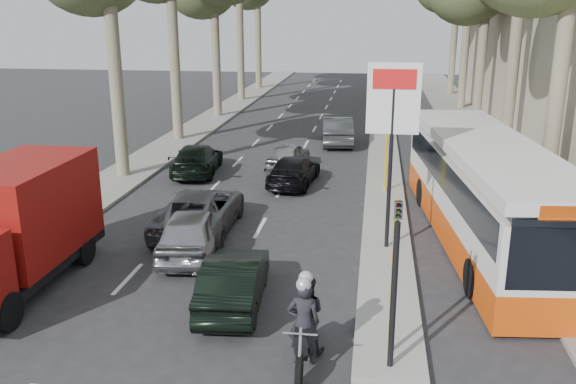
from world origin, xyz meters
name	(u,v)px	position (x,y,z in m)	size (l,w,h in m)	color
ground	(246,324)	(0.00, 0.00, 0.00)	(120.00, 120.00, 0.00)	#28282B
sidewalk_right	(472,131)	(8.60, 25.00, 0.06)	(3.20, 70.00, 0.12)	gray
median_left	(217,116)	(-8.00, 28.00, 0.06)	(2.40, 64.00, 0.12)	gray
traffic_island	(384,192)	(3.25, 11.00, 0.08)	(1.50, 26.00, 0.16)	gray
billboard	(392,130)	(3.25, 5.00, 3.70)	(1.50, 12.10, 5.60)	yellow
traffic_light_island	(396,257)	(3.25, -1.50, 2.49)	(0.16, 0.41, 3.60)	black
silver_hatchback	(192,231)	(-2.48, 4.00, 0.70)	(1.66, 4.13, 1.41)	#9B9DA3
dark_hatchback	(234,280)	(-0.50, 0.97, 0.64)	(1.36, 3.90, 1.29)	black
queue_car_a	(200,210)	(-2.82, 6.00, 0.69)	(2.30, 4.98, 1.38)	#515359
queue_car_b	(294,171)	(-0.50, 11.91, 0.60)	(1.68, 4.12, 1.20)	black
queue_car_c	(288,155)	(-1.10, 14.57, 0.61)	(1.45, 3.61, 1.23)	#9DA1A5
queue_car_d	(337,130)	(0.77, 20.27, 0.75)	(1.59, 4.56, 1.50)	#44464B
queue_car_e	(197,159)	(-5.00, 13.13, 0.65)	(1.83, 4.50, 1.31)	black
red_truck	(14,225)	(-6.30, 1.20, 1.69)	(2.31, 5.99, 3.19)	black
city_bus	(485,189)	(6.20, 6.27, 1.70)	(3.88, 12.47, 3.23)	#CF450B
motorcycle	(304,321)	(1.49, -1.25, 0.89)	(0.83, 2.30, 1.96)	black
pedestrian_near	(523,177)	(8.25, 10.34, 1.08)	(1.13, 0.55, 1.92)	#3E3048
pedestrian_far	(555,196)	(8.81, 8.13, 1.04)	(1.19, 0.53, 1.84)	brown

